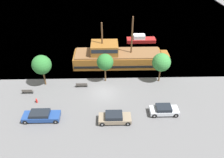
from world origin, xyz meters
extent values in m
plane|color=#5B5B5E|center=(0.00, 0.00, 0.00)|extent=(160.00, 160.00, 0.00)
plane|color=#38667F|center=(0.00, 44.00, 0.00)|extent=(80.00, 80.00, 0.00)
cube|color=brown|center=(2.52, 8.80, 1.11)|extent=(16.42, 4.81, 2.22)
cube|color=black|center=(2.52, 8.80, 0.78)|extent=(16.09, 4.89, 0.45)
cube|color=brown|center=(11.33, 8.80, 1.44)|extent=(1.40, 2.65, 1.56)
cube|color=brown|center=(2.52, 8.80, 2.35)|extent=(15.76, 4.43, 0.25)
cube|color=brown|center=(0.06, 8.80, 3.42)|extent=(4.93, 3.85, 1.90)
cube|color=black|center=(0.06, 8.80, 3.70)|extent=(4.68, 3.91, 0.68)
cylinder|color=#4C331E|center=(4.99, 8.80, 5.87)|extent=(0.28, 0.28, 6.80)
cylinder|color=#4C331E|center=(-0.35, 8.80, 5.36)|extent=(0.28, 0.28, 5.78)
cube|color=maroon|center=(8.33, 18.64, 0.39)|extent=(6.52, 2.21, 0.78)
cube|color=silver|center=(7.84, 18.64, 1.23)|extent=(2.61, 1.72, 0.91)
cube|color=black|center=(8.62, 18.64, 1.23)|extent=(0.12, 1.54, 0.73)
cube|color=#7F705B|center=(1.44, -6.32, 0.55)|extent=(4.34, 1.82, 0.58)
cube|color=black|center=(1.31, -6.32, 1.10)|extent=(2.26, 1.63, 0.53)
cylinder|color=black|center=(3.13, -7.14, 0.34)|extent=(0.68, 0.22, 0.68)
cylinder|color=gray|center=(3.13, -7.14, 0.34)|extent=(0.26, 0.25, 0.26)
cylinder|color=black|center=(3.13, -5.51, 0.34)|extent=(0.68, 0.22, 0.68)
cylinder|color=gray|center=(3.13, -5.51, 0.34)|extent=(0.26, 0.25, 0.26)
cylinder|color=black|center=(-0.26, -7.14, 0.34)|extent=(0.68, 0.22, 0.68)
cylinder|color=gray|center=(-0.26, -7.14, 0.34)|extent=(0.26, 0.25, 0.26)
cylinder|color=black|center=(-0.26, -5.51, 0.34)|extent=(0.68, 0.22, 0.68)
cylinder|color=gray|center=(-0.26, -5.51, 0.34)|extent=(0.26, 0.25, 0.26)
cube|color=#B7BCC6|center=(8.36, -4.99, 0.55)|extent=(3.97, 1.73, 0.57)
cube|color=black|center=(8.24, -4.99, 1.09)|extent=(2.06, 1.56, 0.49)
cylinder|color=black|center=(9.84, -5.77, 0.36)|extent=(0.71, 0.22, 0.71)
cylinder|color=gray|center=(9.84, -5.77, 0.36)|extent=(0.27, 0.25, 0.27)
cylinder|color=black|center=(9.84, -4.22, 0.36)|extent=(0.71, 0.22, 0.71)
cylinder|color=gray|center=(9.84, -4.22, 0.36)|extent=(0.27, 0.25, 0.27)
cylinder|color=black|center=(6.88, -5.77, 0.36)|extent=(0.71, 0.22, 0.71)
cylinder|color=gray|center=(6.88, -5.77, 0.36)|extent=(0.27, 0.25, 0.27)
cylinder|color=black|center=(6.88, -4.22, 0.36)|extent=(0.71, 0.22, 0.71)
cylinder|color=gray|center=(6.88, -4.22, 0.36)|extent=(0.27, 0.25, 0.27)
cube|color=navy|center=(-8.47, -5.72, 0.56)|extent=(4.95, 1.78, 0.63)
cube|color=black|center=(-8.62, -5.72, 1.10)|extent=(2.57, 1.60, 0.45)
cylinder|color=black|center=(-6.46, -6.52, 0.33)|extent=(0.66, 0.22, 0.66)
cylinder|color=gray|center=(-6.46, -6.52, 0.33)|extent=(0.25, 0.25, 0.25)
cylinder|color=black|center=(-6.46, -4.93, 0.33)|extent=(0.66, 0.22, 0.66)
cylinder|color=gray|center=(-6.46, -4.93, 0.33)|extent=(0.25, 0.25, 0.25)
cylinder|color=black|center=(-10.48, -6.52, 0.33)|extent=(0.66, 0.22, 0.66)
cylinder|color=gray|center=(-10.48, -6.52, 0.33)|extent=(0.25, 0.25, 0.25)
cylinder|color=black|center=(-10.48, -4.93, 0.33)|extent=(0.66, 0.22, 0.66)
cylinder|color=gray|center=(-10.48, -4.93, 0.33)|extent=(0.25, 0.25, 0.25)
cylinder|color=red|center=(-10.08, -2.21, 0.28)|extent=(0.22, 0.22, 0.56)
sphere|color=red|center=(-10.08, -2.21, 0.64)|extent=(0.25, 0.25, 0.25)
cylinder|color=red|center=(-10.24, -2.21, 0.31)|extent=(0.10, 0.09, 0.09)
cylinder|color=red|center=(-9.92, -2.21, 0.31)|extent=(0.10, 0.09, 0.09)
cube|color=#4C4742|center=(-12.09, 0.10, 0.42)|extent=(1.62, 0.45, 0.05)
cube|color=#4C4742|center=(-12.09, -0.10, 0.65)|extent=(1.62, 0.06, 0.40)
cube|color=#2D2D2D|center=(-12.84, 0.10, 0.20)|extent=(0.12, 0.36, 0.40)
cube|color=#2D2D2D|center=(-11.34, 0.10, 0.20)|extent=(0.12, 0.36, 0.40)
cube|color=#4C4742|center=(-3.71, 1.60, 0.42)|extent=(1.84, 0.45, 0.05)
cube|color=#4C4742|center=(-3.71, 1.40, 0.65)|extent=(1.84, 0.06, 0.40)
cube|color=#2D2D2D|center=(-4.57, 1.60, 0.20)|extent=(0.12, 0.36, 0.40)
cube|color=#2D2D2D|center=(-2.85, 1.60, 0.20)|extent=(0.12, 0.36, 0.40)
cylinder|color=brown|center=(-9.83, 2.48, 1.24)|extent=(0.24, 0.24, 2.49)
sphere|color=#286B2D|center=(-9.83, 2.48, 3.80)|extent=(3.08, 3.08, 3.08)
cylinder|color=brown|center=(0.17, 3.29, 1.25)|extent=(0.24, 0.24, 2.51)
sphere|color=#286B2D|center=(0.17, 3.29, 3.67)|extent=(2.73, 2.73, 2.73)
cylinder|color=brown|center=(9.29, 3.00, 1.19)|extent=(0.24, 0.24, 2.39)
sphere|color=#337A38|center=(9.29, 3.00, 3.66)|extent=(3.00, 3.00, 3.00)
camera|label=1|loc=(0.54, -27.30, 21.55)|focal=35.00mm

